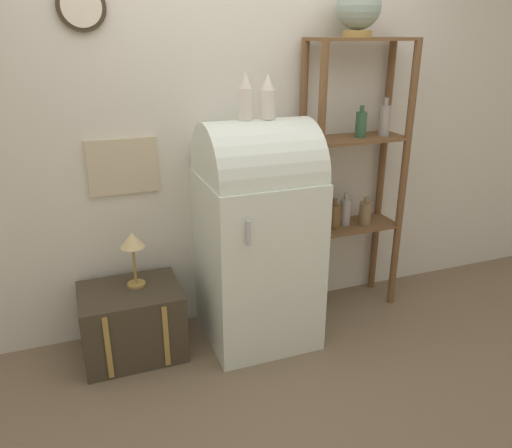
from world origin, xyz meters
name	(u,v)px	position (x,y,z in m)	size (l,w,h in m)	color
ground_plane	(269,350)	(0.00, 0.00, 0.00)	(12.00, 12.00, 0.00)	#7A664C
wall_back	(237,122)	(0.00, 0.57, 1.35)	(7.00, 0.09, 2.70)	silver
refrigerator	(257,230)	(0.00, 0.22, 0.74)	(0.66, 0.69, 1.42)	silver
suitcase_trunk	(132,322)	(-0.80, 0.28, 0.22)	(0.60, 0.47, 0.44)	#423828
shelf_unit	(354,168)	(0.76, 0.37, 1.02)	(0.70, 0.31, 1.86)	brown
globe	(359,8)	(0.71, 0.37, 2.02)	(0.27, 0.27, 0.31)	#AD8942
vase_left	(246,97)	(-0.06, 0.23, 1.55)	(0.08, 0.08, 0.27)	silver
vase_center	(268,98)	(0.07, 0.22, 1.54)	(0.09, 0.09, 0.25)	silver
desk_lamp	(133,245)	(-0.75, 0.33, 0.71)	(0.15, 0.15, 0.35)	#AD8942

